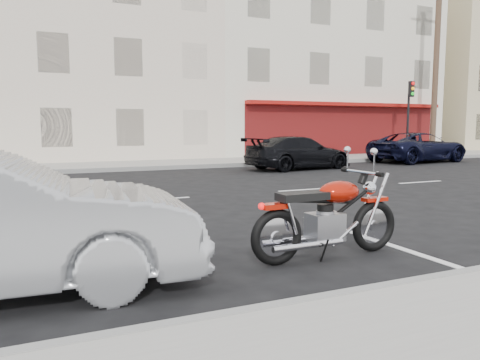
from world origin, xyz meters
The scene contains 12 objects.
ground centered at (0.00, 0.00, 0.00)m, with size 120.00×120.00×0.00m, color black.
sidewalk_far centered at (-5.00, 8.70, 0.07)m, with size 80.00×3.40×0.15m, color gray.
curb_far centered at (-5.00, 7.00, 0.08)m, with size 80.00×0.12×0.16m, color gray.
bldg_cream centered at (-2.00, 16.30, 5.75)m, with size 12.00×12.00×11.50m, color beige.
bldg_corner centered at (11.00, 16.30, 6.25)m, with size 14.00×12.00×12.50m, color beige.
bldg_far_east centered at (26.00, 16.30, 5.50)m, with size 12.00×12.00×11.00m, color #C3B389.
utility_pole centered at (15.50, 8.60, 4.74)m, with size 1.80×0.30×9.00m.
traffic_light centered at (13.50, 8.33, 2.56)m, with size 0.26×0.30×3.80m.
fire_hydrant centered at (12.00, 8.50, 0.53)m, with size 0.20×0.20×0.72m.
motorcycle centered at (-0.40, -5.54, 0.50)m, with size 2.18×0.72×1.09m.
suv_far centered at (11.85, 5.95, 0.68)m, with size 2.27×4.92×1.37m, color black.
car_far centered at (4.93, 5.15, 0.64)m, with size 1.78×4.38×1.27m, color black.
Camera 1 is at (-4.56, -10.37, 1.66)m, focal length 35.00 mm.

